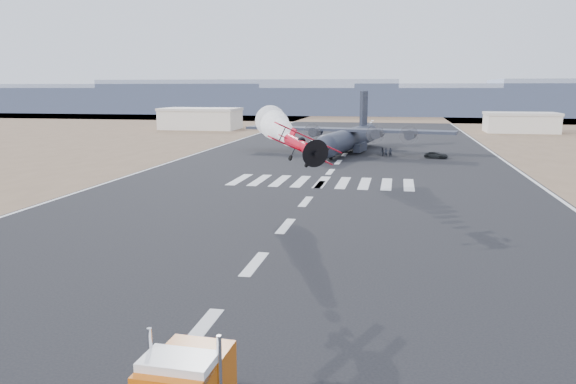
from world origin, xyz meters
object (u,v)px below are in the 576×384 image
(crew_c, at_px, (326,150))
(crew_h, at_px, (382,152))
(crew_a, at_px, (386,153))
(crew_d, at_px, (334,152))
(support_vehicle, at_px, (436,155))
(crew_g, at_px, (390,152))
(transport_aircraft, at_px, (349,137))
(crew_f, at_px, (337,150))
(crew_b, at_px, (310,153))
(hangar_left, at_px, (201,118))
(hangar_right, at_px, (521,122))
(aerobatic_biplane, at_px, (301,145))
(crew_e, at_px, (327,152))

(crew_c, bearing_deg, crew_h, 18.51)
(crew_a, height_order, crew_d, crew_d)
(support_vehicle, distance_m, crew_g, 8.52)
(transport_aircraft, distance_m, support_vehicle, 18.32)
(crew_f, bearing_deg, crew_d, -169.21)
(support_vehicle, bearing_deg, crew_b, 115.56)
(hangar_left, xyz_separation_m, support_vehicle, (69.52, -63.83, -2.81))
(hangar_right, distance_m, transport_aircraft, 77.17)
(crew_b, bearing_deg, crew_d, 134.20)
(transport_aircraft, height_order, crew_g, transport_aircraft)
(crew_a, bearing_deg, crew_h, 133.67)
(crew_b, height_order, crew_c, crew_b)
(crew_a, distance_m, crew_f, 9.92)
(hangar_left, height_order, crew_b, hangar_left)
(crew_h, bearing_deg, support_vehicle, 65.41)
(aerobatic_biplane, distance_m, crew_b, 64.68)
(crew_c, xyz_separation_m, crew_e, (0.82, -4.43, 0.10))
(crew_b, distance_m, crew_d, 5.21)
(transport_aircraft, xyz_separation_m, crew_e, (-3.48, -8.02, -2.28))
(crew_e, bearing_deg, crew_g, 57.85)
(support_vehicle, distance_m, crew_c, 21.44)
(aerobatic_biplane, height_order, crew_f, aerobatic_biplane)
(hangar_left, bearing_deg, crew_g, -46.10)
(hangar_left, xyz_separation_m, crew_a, (60.16, -63.77, -2.55))
(support_vehicle, height_order, crew_e, crew_e)
(transport_aircraft, bearing_deg, crew_d, -95.70)
(hangar_right, bearing_deg, crew_a, -118.82)
(crew_e, bearing_deg, crew_a, 56.67)
(crew_e, relative_size, crew_g, 1.04)
(crew_e, distance_m, crew_g, 12.09)
(crew_b, height_order, crew_d, crew_b)
(crew_e, relative_size, crew_f, 1.10)
(hangar_left, height_order, crew_d, hangar_left)
(support_vehicle, bearing_deg, crew_c, 97.18)
(aerobatic_biplane, distance_m, crew_a, 68.66)
(crew_a, distance_m, crew_b, 14.75)
(hangar_right, xyz_separation_m, crew_d, (-47.66, -70.21, -2.08))
(crew_g, bearing_deg, crew_b, -152.80)
(hangar_right, height_order, crew_c, hangar_right)
(transport_aircraft, bearing_deg, crew_c, -129.91)
(hangar_left, distance_m, hangar_right, 98.13)
(crew_a, bearing_deg, hangar_left, 138.23)
(support_vehicle, bearing_deg, crew_e, 109.23)
(crew_f, bearing_deg, hangar_right, -21.59)
(crew_d, bearing_deg, crew_h, 128.44)
(crew_c, height_order, crew_e, crew_e)
(hangar_left, xyz_separation_m, crew_d, (50.34, -65.21, -2.48))
(aerobatic_biplane, relative_size, crew_d, 2.86)
(aerobatic_biplane, relative_size, support_vehicle, 1.22)
(crew_f, height_order, crew_g, crew_g)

